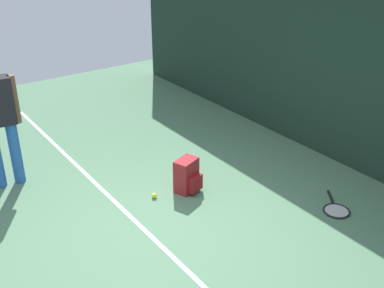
% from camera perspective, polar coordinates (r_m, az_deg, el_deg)
% --- Properties ---
extents(ground_plane, '(12.00, 12.00, 0.00)m').
position_cam_1_polar(ground_plane, '(5.41, -3.50, -10.66)').
color(ground_plane, '#4C7556').
extents(back_fence, '(10.00, 0.10, 2.72)m').
position_cam_1_polar(back_fence, '(6.70, 18.55, 8.49)').
color(back_fence, '#192D23').
rests_on(back_fence, ground).
extents(court_line, '(9.00, 0.05, 0.00)m').
position_cam_1_polar(court_line, '(5.36, -4.70, -11.11)').
color(court_line, white).
rests_on(court_line, ground).
extents(tennis_racket, '(0.59, 0.52, 0.03)m').
position_cam_1_polar(tennis_racket, '(6.03, 16.80, -7.50)').
color(tennis_racket, black).
rests_on(tennis_racket, ground).
extents(backpack, '(0.35, 0.35, 0.44)m').
position_cam_1_polar(backpack, '(6.06, -0.56, -3.85)').
color(backpack, maroon).
rests_on(backpack, ground).
extents(tennis_ball_by_fence, '(0.07, 0.07, 0.07)m').
position_cam_1_polar(tennis_ball_by_fence, '(6.01, -4.54, -6.17)').
color(tennis_ball_by_fence, '#CCE033').
rests_on(tennis_ball_by_fence, ground).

